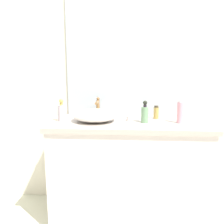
{
  "coord_description": "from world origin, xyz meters",
  "views": [
    {
      "loc": [
        -0.08,
        -1.52,
        1.3
      ],
      "look_at": [
        -0.2,
        0.39,
        0.95
      ],
      "focal_mm": 38.01,
      "sensor_mm": 36.0,
      "label": 1
    }
  ],
  "objects": [
    {
      "name": "lotion_bottle",
      "position": [
        0.17,
        0.53,
        0.92
      ],
      "size": [
        0.04,
        0.04,
        0.11
      ],
      "color": "#B19349",
      "rests_on": "vanity_counter"
    },
    {
      "name": "perfume_bottle",
      "position": [
        0.34,
        0.37,
        0.96
      ],
      "size": [
        0.05,
        0.05,
        0.19
      ],
      "color": "pink",
      "rests_on": "vanity_counter"
    },
    {
      "name": "candle_jar",
      "position": [
        -0.06,
        0.43,
        0.89
      ],
      "size": [
        0.06,
        0.06,
        0.04
      ],
      "primitive_type": "cylinder",
      "color": "silver",
      "rests_on": "vanity_counter"
    },
    {
      "name": "spray_can",
      "position": [
        -0.62,
        0.38,
        0.95
      ],
      "size": [
        0.06,
        0.06,
        0.19
      ],
      "color": "silver",
      "rests_on": "vanity_counter"
    },
    {
      "name": "faucet",
      "position": [
        -0.34,
        0.57,
        0.97
      ],
      "size": [
        0.03,
        0.15,
        0.17
      ],
      "color": "brown",
      "rests_on": "vanity_counter"
    },
    {
      "name": "bathroom_wall_rear",
      "position": [
        0.0,
        0.73,
        1.3
      ],
      "size": [
        6.0,
        0.06,
        2.6
      ],
      "primitive_type": "cube",
      "color": "silver",
      "rests_on": "ground"
    },
    {
      "name": "wall_mirror_panel",
      "position": [
        -0.06,
        0.69,
        1.41
      ],
      "size": [
        1.15,
        0.01,
        1.08
      ],
      "primitive_type": "cube",
      "color": "#B2BCC6",
      "rests_on": "vanity_counter"
    },
    {
      "name": "vanity_counter",
      "position": [
        -0.06,
        0.41,
        0.44
      ],
      "size": [
        1.31,
        0.57,
        0.87
      ],
      "color": "white",
      "rests_on": "ground"
    },
    {
      "name": "sink_basin",
      "position": [
        -0.34,
        0.39,
        0.92
      ],
      "size": [
        0.37,
        0.34,
        0.1
      ],
      "primitive_type": "ellipsoid",
      "color": "white",
      "rests_on": "vanity_counter"
    },
    {
      "name": "soap_dispenser",
      "position": [
        0.06,
        0.37,
        0.94
      ],
      "size": [
        0.06,
        0.06,
        0.18
      ],
      "color": "#72A075",
      "rests_on": "vanity_counter"
    }
  ]
}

